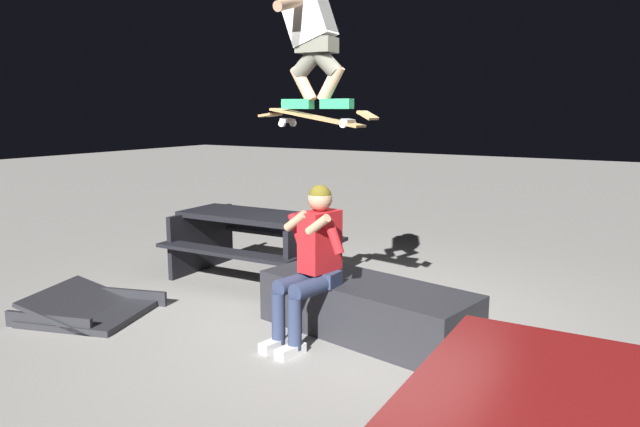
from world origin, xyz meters
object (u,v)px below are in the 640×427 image
person_sitting_on_ledge (312,257)px  kicker_ramp (90,310)px  ledge_box_main (366,308)px  skater_airborne (311,31)px  picnic_table_back (254,235)px  skateboard (317,118)px

person_sitting_on_ledge → kicker_ramp: (2.07, 0.59, -0.66)m
ledge_box_main → skater_airborne: size_ratio=1.68×
ledge_box_main → skater_airborne: (0.46, 0.14, 2.28)m
skater_airborne → picnic_table_back: skater_airborne is taller
skater_airborne → skateboard: bearing=-176.1°
skateboard → kicker_ramp: skateboard is taller
kicker_ramp → picnic_table_back: picnic_table_back is taller
skater_airborne → picnic_table_back: size_ratio=0.64×
picnic_table_back → kicker_ramp: bearing=73.1°
skater_airborne → kicker_ramp: size_ratio=0.95×
ledge_box_main → kicker_ramp: 2.57m
person_sitting_on_ledge → kicker_ramp: 2.25m
kicker_ramp → picnic_table_back: size_ratio=0.67×
picnic_table_back → skateboard: bearing=145.6°
person_sitting_on_ledge → skateboard: (0.08, -0.22, 1.11)m
person_sitting_on_ledge → skateboard: bearing=-69.6°
skater_airborne → picnic_table_back: 2.64m
skater_airborne → kicker_ramp: bearing=22.4°
person_sitting_on_ledge → skater_airborne: (0.14, -0.21, 1.80)m
ledge_box_main → person_sitting_on_ledge: bearing=47.4°
ledge_box_main → person_sitting_on_ledge: person_sitting_on_ledge is taller
person_sitting_on_ledge → skateboard: skateboard is taller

